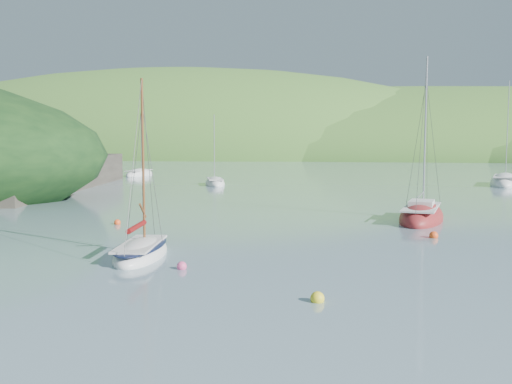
% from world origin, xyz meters
% --- Properties ---
extents(ground, '(700.00, 700.00, 0.00)m').
position_xyz_m(ground, '(0.00, 0.00, 0.00)').
color(ground, slate).
rests_on(ground, ground).
extents(shoreline_hills, '(690.00, 135.00, 56.00)m').
position_xyz_m(shoreline_hills, '(-9.66, 172.42, 0.00)').
color(shoreline_hills, '#356E2A').
rests_on(shoreline_hills, ground).
extents(daysailer_white, '(2.97, 6.12, 9.03)m').
position_xyz_m(daysailer_white, '(-3.93, 3.05, 0.21)').
color(daysailer_white, white).
rests_on(daysailer_white, ground).
extents(sloop_red, '(4.25, 8.56, 12.11)m').
position_xyz_m(sloop_red, '(10.18, 17.94, 0.22)').
color(sloop_red, maroon).
rests_on(sloop_red, ground).
extents(distant_sloop_a, '(4.31, 6.84, 9.22)m').
position_xyz_m(distant_sloop_a, '(-11.52, 44.18, 0.16)').
color(distant_sloop_a, white).
rests_on(distant_sloop_a, ground).
extents(distant_sloop_b, '(5.49, 10.10, 13.66)m').
position_xyz_m(distant_sloop_b, '(22.72, 50.63, 0.22)').
color(distant_sloop_b, white).
rests_on(distant_sloop_b, ground).
extents(distant_sloop_c, '(3.04, 7.31, 10.20)m').
position_xyz_m(distant_sloop_c, '(-27.11, 58.29, 0.18)').
color(distant_sloop_c, white).
rests_on(distant_sloop_c, ground).
extents(mooring_buoys, '(20.11, 15.64, 0.50)m').
position_xyz_m(mooring_buoys, '(2.60, 5.26, 0.12)').
color(mooring_buoys, yellow).
rests_on(mooring_buoys, ground).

